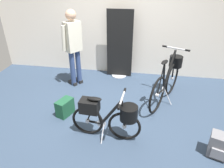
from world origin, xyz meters
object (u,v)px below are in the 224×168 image
display_bike_left (168,78)px  floor_banner_stand (120,48)px  folding_bike_foreground (109,116)px  visitor_near_wall (73,44)px  handbag_on_floor (65,107)px  backpack_on_floor (221,146)px

display_bike_left → floor_banner_stand: bearing=140.1°
folding_bike_foreground → display_bike_left: size_ratio=0.78×
visitor_near_wall → handbag_on_floor: visitor_near_wall is taller
folding_bike_foreground → handbag_on_floor: (-0.88, 0.44, -0.26)m
folding_bike_foreground → visitor_near_wall: bearing=123.0°
visitor_near_wall → handbag_on_floor: size_ratio=4.58×
floor_banner_stand → backpack_on_floor: bearing=-53.3°
folding_bike_foreground → backpack_on_floor: bearing=-4.4°
backpack_on_floor → handbag_on_floor: (-2.46, 0.56, -0.02)m
floor_banner_stand → folding_bike_foreground: bearing=-86.6°
display_bike_left → handbag_on_floor: bearing=-155.2°
display_bike_left → handbag_on_floor: size_ratio=3.82×
folding_bike_foreground → visitor_near_wall: visitor_near_wall is taller
floor_banner_stand → backpack_on_floor: size_ratio=4.51×
folding_bike_foreground → backpack_on_floor: size_ratio=3.06×
display_bike_left → backpack_on_floor: 1.57m
folding_bike_foreground → backpack_on_floor: 1.61m
floor_banner_stand → display_bike_left: bearing=-39.9°
floor_banner_stand → visitor_near_wall: visitor_near_wall is taller
folding_bike_foreground → handbag_on_floor: size_ratio=3.00×
backpack_on_floor → handbag_on_floor: bearing=167.1°
floor_banner_stand → visitor_near_wall: size_ratio=0.96×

